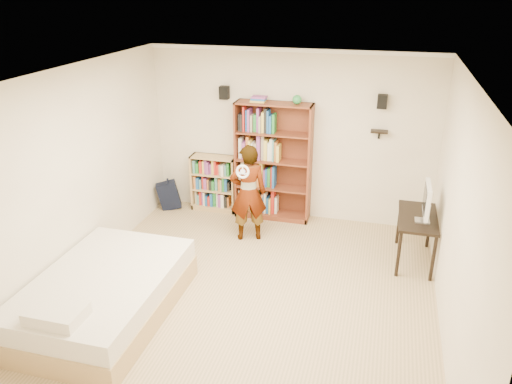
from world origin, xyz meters
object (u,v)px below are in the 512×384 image
at_px(computer_desk, 415,239).
at_px(daybed, 104,290).
at_px(low_bookshelf, 214,183).
at_px(tall_bookshelf, 273,162).
at_px(person, 248,193).

relative_size(computer_desk, daybed, 0.46).
height_order(low_bookshelf, daybed, low_bookshelf).
xyz_separation_m(low_bookshelf, daybed, (-0.26, -3.09, -0.15)).
bearing_deg(low_bookshelf, tall_bookshelf, -1.86).
bearing_deg(low_bookshelf, computer_desk, -15.72).
relative_size(tall_bookshelf, person, 1.29).
bearing_deg(daybed, person, 63.71).
xyz_separation_m(tall_bookshelf, computer_desk, (2.21, -0.88, -0.61)).
relative_size(daybed, person, 1.48).
bearing_deg(low_bookshelf, daybed, -94.84).
distance_m(tall_bookshelf, person, 0.87).
bearing_deg(tall_bookshelf, low_bookshelf, 178.14).
xyz_separation_m(low_bookshelf, person, (0.84, -0.86, 0.27)).
xyz_separation_m(low_bookshelf, computer_desk, (3.23, -0.91, -0.13)).
relative_size(tall_bookshelf, computer_desk, 1.89).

